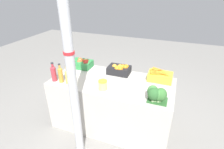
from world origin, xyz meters
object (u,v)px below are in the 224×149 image
apple_crate (82,63)px  pickle_jar (103,85)px  orange_crate (120,69)px  carrot_crate (160,76)px  juice_bottle_golden (68,76)px  juice_bottle_amber (61,74)px  juice_bottle_ruby (54,73)px  support_pole (70,62)px  broccoli_pile (156,94)px

apple_crate → pickle_jar: apple_crate is taller
orange_crate → carrot_crate: orange_crate is taller
carrot_crate → juice_bottle_golden: juice_bottle_golden is taller
juice_bottle_golden → juice_bottle_amber: bearing=180.0°
carrot_crate → juice_bottle_ruby: bearing=-158.9°
apple_crate → carrot_crate: size_ratio=1.00×
support_pole → juice_bottle_amber: (-0.42, 0.35, -0.38)m
juice_bottle_amber → pickle_jar: size_ratio=2.17×
carrot_crate → juice_bottle_amber: 1.35m
broccoli_pile → juice_bottle_amber: juice_bottle_amber is taller
apple_crate → carrot_crate: bearing=-0.1°
broccoli_pile → juice_bottle_golden: juice_bottle_golden is taller
support_pole → juice_bottle_golden: support_pole is taller
support_pole → orange_crate: size_ratio=7.73×
support_pole → juice_bottle_ruby: (-0.53, 0.35, -0.38)m
support_pole → pickle_jar: size_ratio=20.33×
pickle_jar → support_pole: bearing=-116.3°
carrot_crate → support_pole: bearing=-133.6°
broccoli_pile → juice_bottle_amber: (-1.26, 0.00, 0.01)m
broccoli_pile → juice_bottle_amber: 1.26m
support_pole → carrot_crate: support_pole is taller
support_pole → orange_crate: support_pole is taller
orange_crate → juice_bottle_golden: 0.76m
apple_crate → support_pole: bearing=-65.9°
support_pole → juice_bottle_ruby: 0.74m
juice_bottle_golden → juice_bottle_ruby: bearing=180.0°
apple_crate → juice_bottle_ruby: juice_bottle_ruby is taller
support_pole → apple_crate: (-0.39, 0.87, -0.43)m
juice_bottle_ruby → pickle_jar: bearing=2.0°
orange_crate → juice_bottle_golden: bearing=-136.6°
carrot_crate → broccoli_pile: size_ratio=1.37×
juice_bottle_golden → broccoli_pile: bearing=-0.2°
orange_crate → pickle_jar: (-0.06, -0.50, -0.01)m
apple_crate → broccoli_pile: 1.35m
juice_bottle_ruby → juice_bottle_amber: bearing=-0.0°
broccoli_pile → pickle_jar: bearing=177.5°
apple_crate → juice_bottle_golden: bearing=-81.2°
juice_bottle_ruby → juice_bottle_amber: size_ratio=1.00×
carrot_crate → orange_crate: bearing=-179.9°
orange_crate → juice_bottle_ruby: 0.93m
juice_bottle_amber → juice_bottle_golden: size_ratio=1.07×
juice_bottle_amber → broccoli_pile: bearing=-0.2°
juice_bottle_amber → juice_bottle_golden: bearing=0.0°
support_pole → carrot_crate: size_ratio=7.73×
broccoli_pile → carrot_crate: bearing=92.1°
carrot_crate → juice_bottle_ruby: (-1.35, -0.52, 0.05)m
orange_crate → juice_bottle_amber: bearing=-141.7°
support_pole → juice_bottle_amber: size_ratio=9.37×
juice_bottle_ruby → orange_crate: bearing=34.1°
apple_crate → juice_bottle_amber: juice_bottle_amber is taller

